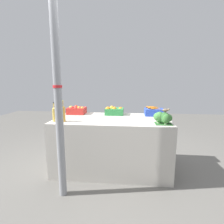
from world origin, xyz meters
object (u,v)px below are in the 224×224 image
Objects in this scene: sparrow_bird at (166,110)px; apple_crate at (77,110)px; broccoli_pile at (163,118)px; juice_bottle_golden at (55,113)px; carrot_crate at (154,112)px; support_pole at (58,89)px; juice_bottle_amber at (63,113)px; orange_crate at (114,111)px.

apple_crate is at bearing 163.49° from sparrow_bird.
sparrow_bird reaches higher than broccoli_pile.
juice_bottle_golden is (-1.53, -0.00, 0.03)m from broccoli_pile.
apple_crate is 1.00× the size of carrot_crate.
carrot_crate is (1.35, 0.01, -0.01)m from apple_crate.
support_pole is 0.60m from juice_bottle_amber.
juice_bottle_golden reaches higher than sparrow_bird.
juice_bottle_amber is (-1.36, -0.60, 0.06)m from carrot_crate.
sparrow_bird is at bearing 18.77° from support_pole.
broccoli_pile reaches higher than apple_crate.
support_pole is at bearing -83.45° from apple_crate.
support_pole is 1.41m from broccoli_pile.
support_pole reaches higher than carrot_crate.
juice_bottle_golden is 1.55m from sparrow_bird.
juice_bottle_golden reaches higher than apple_crate.
apple_crate is 0.60m from juice_bottle_amber.
orange_crate is at bearing 36.62° from juice_bottle_golden.
broccoli_pile is 1.41m from juice_bottle_amber.
sparrow_bird reaches higher than apple_crate.
apple_crate is 0.66m from orange_crate.
sparrow_bird is at bearing -38.99° from orange_crate.
carrot_crate is at bearing 22.19° from juice_bottle_golden.
sparrow_bird reaches higher than orange_crate.
support_pole reaches higher than orange_crate.
juice_bottle_amber is 1.43m from sparrow_bird.
juice_bottle_amber is at bearing -91.78° from apple_crate.
apple_crate is at bearing 88.22° from juice_bottle_amber.
sparrow_bird is at bearing -83.66° from carrot_crate.
sparrow_bird is at bearing -0.45° from juice_bottle_amber.
support_pole reaches higher than broccoli_pile.
apple_crate is at bearing -179.78° from carrot_crate.
juice_bottle_golden is at bearing 180.00° from juice_bottle_amber.
orange_crate is 1.00× the size of carrot_crate.
support_pole reaches higher than apple_crate.
carrot_crate is 1.01× the size of juice_bottle_amber.
juice_bottle_golden is at bearing -102.90° from apple_crate.
support_pole is 1.25m from orange_crate.
carrot_crate is at bearing 103.21° from sparrow_bird.
juice_bottle_amber is 2.24× the size of sparrow_bird.
juice_bottle_golden is at bearing -157.81° from carrot_crate.
broccoli_pile is at bearing -85.89° from carrot_crate.
orange_crate is at bearing -179.22° from carrot_crate.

